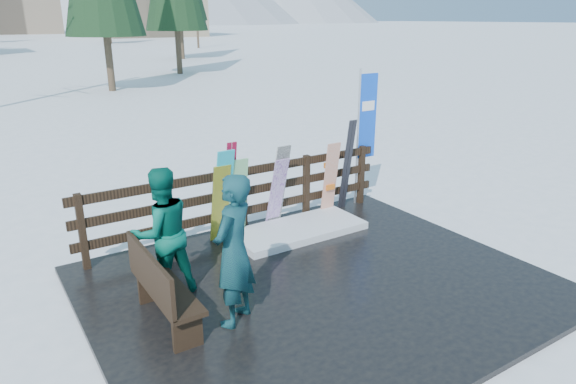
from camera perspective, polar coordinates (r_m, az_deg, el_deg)
ground at (r=7.26m, az=3.47°, el=-10.60°), size 700.00×700.00×0.00m
deck at (r=7.24m, az=3.47°, el=-10.33°), size 6.00×5.00×0.08m
fence at (r=8.67m, az=-5.03°, el=-0.25°), size 5.60×0.10×1.15m
snow_patch at (r=8.74m, az=1.11°, el=-4.21°), size 2.27×1.00×0.12m
bench at (r=6.26m, az=-14.03°, el=-10.11°), size 0.41×1.50×0.97m
snowboard_0 at (r=8.24m, az=-7.24°, el=-0.43°), size 0.29×0.40×1.57m
snowboard_1 at (r=8.38m, az=-5.61°, el=-0.75°), size 0.31×0.23×1.37m
snowboard_2 at (r=8.26m, az=-7.54°, el=-1.29°), size 0.29×0.30×1.33m
snowboard_3 at (r=8.74m, az=-1.25°, el=-0.13°), size 0.26×0.41×1.28m
snowboard_4 at (r=8.72m, az=-1.06°, el=0.58°), size 0.26×0.40×1.50m
snowboard_5 at (r=9.34m, az=4.72°, el=1.40°), size 0.27×0.21×1.39m
ski_pair_a at (r=8.35m, az=-6.47°, el=0.17°), size 0.16×0.29×1.65m
ski_pair_b at (r=9.60m, az=6.58°, el=2.95°), size 0.17×0.28×1.75m
rental_flag at (r=9.94m, az=8.56°, el=7.75°), size 0.45×0.04×2.60m
person_front at (r=6.00m, az=-6.06°, el=-6.52°), size 0.81×0.75×1.85m
person_back at (r=6.79m, az=-13.85°, el=-4.41°), size 0.89×0.71×1.74m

